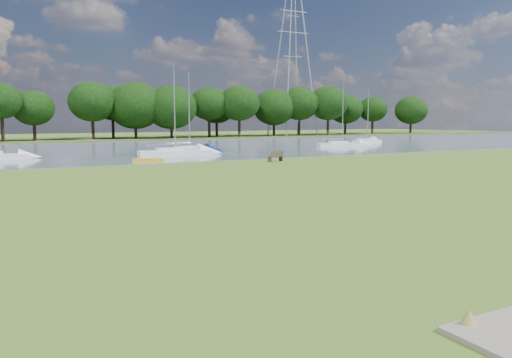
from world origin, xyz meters
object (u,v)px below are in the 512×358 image
pylon (293,30)px  sailboat_5 (189,149)px  sailboat_7 (367,140)px  sailboat_2 (174,151)px  riverbank_bench (276,156)px  sailboat_4 (342,143)px  kayak (148,160)px

pylon → sailboat_5: size_ratio=4.03×
pylon → sailboat_7: size_ratio=4.33×
sailboat_5 → pylon: bearing=39.5°
pylon → sailboat_5: pylon is taller
pylon → sailboat_2: (-39.05, -40.14, -20.87)m
sailboat_5 → riverbank_bench: bearing=-80.4°
sailboat_7 → sailboat_5: bearing=168.6°
sailboat_4 → sailboat_7: bearing=43.7°
pylon → sailboat_4: (-14.66, -35.77, -20.90)m
sailboat_4 → riverbank_bench: bearing=-125.3°
sailboat_2 → sailboat_4: size_ratio=0.99×
riverbank_bench → sailboat_7: bearing=23.1°
sailboat_5 → sailboat_7: size_ratio=1.07×
sailboat_2 → sailboat_4: 24.78m
kayak → pylon: (43.42, 46.00, 21.20)m
riverbank_bench → sailboat_4: 23.90m
riverbank_bench → pylon: (33.31, 50.72, 20.92)m
kayak → sailboat_5: 9.94m
riverbank_bench → kayak: riverbank_bench is taller
riverbank_bench → sailboat_5: sailboat_5 is taller
sailboat_2 → sailboat_5: 2.71m
kayak → sailboat_7: bearing=35.4°
pylon → riverbank_bench: bearing=-123.3°
kayak → sailboat_4: sailboat_4 is taller
pylon → kayak: bearing=-133.3°
sailboat_2 → sailboat_5: size_ratio=1.07×
kayak → sailboat_4: (28.76, 10.23, 0.30)m
kayak → sailboat_4: 30.53m
sailboat_2 → sailboat_7: sailboat_2 is taller
riverbank_bench → sailboat_5: size_ratio=0.18×
riverbank_bench → sailboat_7: size_ratio=0.20×
pylon → sailboat_7: pylon is taller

